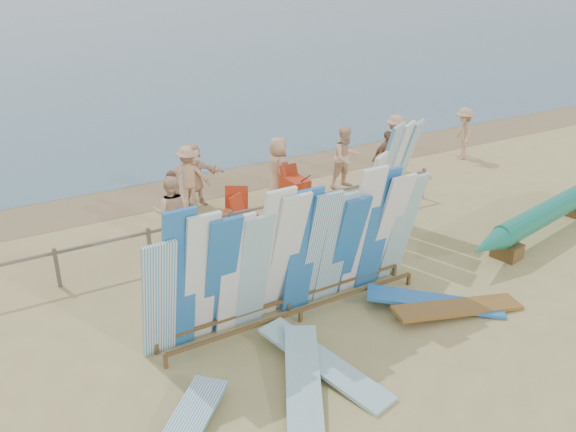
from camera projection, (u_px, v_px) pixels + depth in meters
ground at (294, 302)px, 12.38m from camera, size 160.00×160.00×0.00m
wet_sand_strip at (172, 189)px, 18.09m from camera, size 40.00×2.60×0.01m
fence at (230, 221)px, 14.50m from camera, size 12.08×0.08×0.90m
main_surfboard_rack at (294, 257)px, 11.38m from camera, size 5.85×0.99×2.91m
side_surfboard_rack at (385, 187)px, 14.43m from camera, size 2.71×2.03×3.05m
outrigger_canoe at (548, 213)px, 14.99m from camera, size 6.54×1.90×0.93m
vendor_table at (352, 243)px, 13.90m from camera, size 0.97×0.70×1.26m
flat_board_b at (303, 393)px, 9.86m from camera, size 1.77×2.63×0.40m
flat_board_a at (323, 370)px, 10.39m from camera, size 1.24×2.75×0.32m
flat_board_c at (457, 314)px, 11.99m from camera, size 2.75×1.12×0.28m
flat_board_d at (434, 308)px, 12.17m from camera, size 2.50×2.06×0.31m
beach_chair_left at (236, 213)px, 15.78m from camera, size 0.84×0.84×0.95m
beach_chair_right at (244, 218)px, 15.56m from camera, size 0.75×0.75×0.85m
stroller at (295, 193)px, 16.54m from camera, size 0.62×0.88×1.20m
beachgoer_2 at (172, 212)px, 14.31m from camera, size 0.97×0.78×1.80m
beachgoer_extra_0 at (463, 133)px, 20.40m from camera, size 0.98×1.20×1.74m
beachgoer_3 at (189, 176)px, 16.60m from camera, size 1.21×0.83×1.74m
beachgoer_10 at (387, 158)px, 18.13m from camera, size 1.03×0.57×1.67m
beachgoer_8 at (346, 157)px, 17.90m from camera, size 0.92×0.47×1.86m
beachgoer_5 at (193, 175)px, 16.68m from camera, size 1.70×0.75×1.77m
beachgoer_4 at (174, 202)px, 15.07m from camera, size 0.85×1.04×1.64m
beachgoer_6 at (278, 169)px, 16.97m from camera, size 0.69×0.99×1.84m
beachgoer_9 at (395, 142)px, 19.38m from camera, size 1.25×0.83×1.78m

